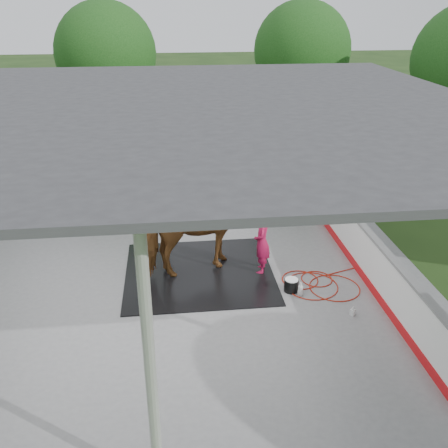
{
  "coord_description": "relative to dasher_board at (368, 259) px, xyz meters",
  "views": [
    {
      "loc": [
        0.34,
        -9.27,
        5.89
      ],
      "look_at": [
        1.47,
        0.75,
        1.26
      ],
      "focal_mm": 40.0,
      "sensor_mm": 36.0,
      "label": 1
    }
  ],
  "objects": [
    {
      "name": "pavilion_structure",
      "position": [
        -4.6,
        -0.0,
        3.37
      ],
      "size": [
        12.6,
        10.6,
        4.05
      ],
      "color": "beige",
      "rests_on": "ground"
    },
    {
      "name": "horse",
      "position": [
        -3.71,
        0.74,
        0.53
      ],
      "size": [
        2.71,
        1.86,
        2.1
      ],
      "primitive_type": "imported",
      "rotation": [
        0.0,
        0.0,
        1.9
      ],
      "color": "brown",
      "rests_on": "rubber_mat"
    },
    {
      "name": "soap_bottle_a",
      "position": [
        -1.63,
        -0.45,
        -0.39
      ],
      "size": [
        0.12,
        0.12,
        0.31
      ],
      "primitive_type": "imported",
      "rotation": [
        0.0,
        0.0,
        0.02
      ],
      "color": "silver",
      "rests_on": "concrete_slab"
    },
    {
      "name": "handler",
      "position": [
        -2.27,
        0.65,
        0.22
      ],
      "size": [
        0.49,
        0.63,
        1.53
      ],
      "primitive_type": "imported",
      "rotation": [
        0.0,
        0.0,
        -1.81
      ],
      "color": "#AB1240",
      "rests_on": "concrete_slab"
    },
    {
      "name": "hose_coil",
      "position": [
        -1.13,
        -0.08,
        -0.53
      ],
      "size": [
        2.33,
        1.52,
        0.02
      ],
      "color": "#A31C0B",
      "rests_on": "concrete_slab"
    },
    {
      "name": "tree_belt",
      "position": [
        -4.3,
        0.9,
        3.2
      ],
      "size": [
        28.0,
        28.0,
        5.8
      ],
      "color": "#382314",
      "rests_on": "ground"
    },
    {
      "name": "soap_bottle_b",
      "position": [
        -0.77,
        -1.28,
        -0.45
      ],
      "size": [
        0.13,
        0.12,
        0.2
      ],
      "primitive_type": "imported",
      "rotation": [
        0.0,
        0.0,
        -0.88
      ],
      "color": "#338CD8",
      "rests_on": "concrete_slab"
    },
    {
      "name": "concrete_slab",
      "position": [
        -4.6,
        0.0,
        -0.57
      ],
      "size": [
        12.0,
        10.0,
        0.05
      ],
      "primitive_type": "cube",
      "color": "slate",
      "rests_on": "ground"
    },
    {
      "name": "dasher_board",
      "position": [
        0.0,
        0.0,
        0.0
      ],
      "size": [
        0.16,
        8.0,
        1.15
      ],
      "color": "red",
      "rests_on": "concrete_slab"
    },
    {
      "name": "rubber_mat",
      "position": [
        -3.71,
        0.74,
        -0.53
      ],
      "size": [
        3.37,
        3.16,
        0.03
      ],
      "primitive_type": "cube",
      "color": "black",
      "rests_on": "concrete_slab"
    },
    {
      "name": "wash_bucket",
      "position": [
        -1.78,
        -0.26,
        -0.39
      ],
      "size": [
        0.31,
        0.31,
        0.29
      ],
      "color": "black",
      "rests_on": "concrete_slab"
    },
    {
      "name": "ground",
      "position": [
        -4.6,
        0.0,
        -0.59
      ],
      "size": [
        100.0,
        100.0,
        0.0
      ],
      "primitive_type": "plane",
      "color": "#1E3814"
    }
  ]
}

